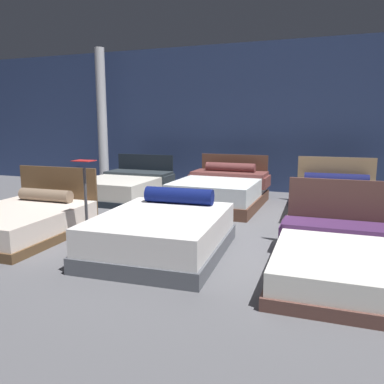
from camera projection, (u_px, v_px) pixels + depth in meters
ground_plane at (191, 229)px, 6.08m from camera, size 18.00×18.00×0.02m
showroom_back_wall at (245, 118)px, 9.26m from camera, size 18.00×0.06×3.50m
bed_0 at (20, 221)px, 5.65m from camera, size 1.62×1.96×0.93m
bed_1 at (162, 233)px, 4.88m from camera, size 1.64×2.03×0.74m
bed_2 at (346, 259)px, 4.16m from camera, size 1.56×2.13×0.93m
bed_3 at (126, 187)px, 8.49m from camera, size 1.61×2.09×0.89m
bed_4 at (221, 191)px, 7.68m from camera, size 1.67×2.18×0.96m
bed_5 at (337, 201)px, 7.01m from camera, size 1.67×2.16×0.96m
price_sign at (86, 211)px, 5.28m from camera, size 0.28×0.24×1.15m
support_pillar at (102, 119)px, 9.88m from camera, size 0.24×0.24×3.50m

